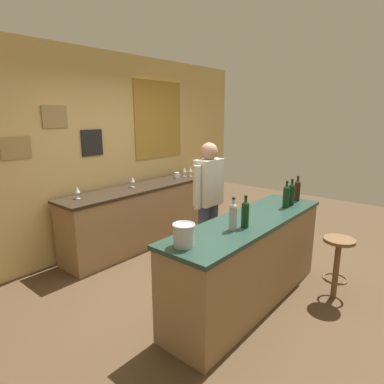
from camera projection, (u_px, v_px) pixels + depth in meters
ground_plane at (216, 288)px, 3.73m from camera, size 10.00×10.00×0.00m
back_wall at (104, 152)px, 4.68m from camera, size 6.00×0.09×2.80m
bar_counter at (248, 261)px, 3.38m from camera, size 2.23×0.60×0.92m
side_counter at (144, 215)px, 4.96m from camera, size 2.65×0.56×0.90m
bartender at (209, 198)px, 4.01m from camera, size 0.52×0.21×1.62m
bar_stool at (337, 258)px, 3.45m from camera, size 0.32×0.32×0.68m
wine_bottle_a at (233, 216)px, 2.94m from camera, size 0.07×0.07×0.31m
wine_bottle_b at (245, 213)px, 3.01m from camera, size 0.07×0.07×0.31m
wine_bottle_c at (286, 196)px, 3.64m from camera, size 0.07×0.07×0.31m
wine_bottle_d at (291, 193)px, 3.75m from camera, size 0.07×0.07×0.31m
wine_bottle_e at (297, 190)px, 3.93m from camera, size 0.07×0.07×0.31m
ice_bucket at (184, 234)px, 2.59m from camera, size 0.19×0.19×0.19m
wine_glass_a at (77, 190)px, 4.10m from camera, size 0.07×0.07×0.16m
wine_glass_b at (132, 180)px, 4.74m from camera, size 0.07×0.07×0.16m
wine_glass_c at (184, 170)px, 5.55m from camera, size 0.07×0.07×0.16m
wine_glass_d at (190, 170)px, 5.58m from camera, size 0.07×0.07×0.16m
coffee_mug at (177, 175)px, 5.44m from camera, size 0.12×0.08×0.09m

